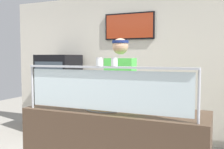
{
  "coord_description": "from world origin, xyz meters",
  "views": [
    {
      "loc": [
        2.02,
        -2.2,
        1.52
      ],
      "look_at": [
        0.93,
        0.37,
        1.33
      ],
      "focal_mm": 41.18,
      "sensor_mm": 36.0,
      "label": 1
    }
  ],
  "objects": [
    {
      "name": "pepper_flake_shaker",
      "position": [
        1.08,
        0.06,
        1.46
      ],
      "size": [
        0.06,
        0.06,
        0.08
      ],
      "color": "white",
      "rests_on": "sneeze_guard"
    },
    {
      "name": "pizza_server",
      "position": [
        0.89,
        0.34,
        0.99
      ],
      "size": [
        0.09,
        0.28,
        0.01
      ],
      "primitive_type": "cube",
      "rotation": [
        0.0,
        0.0,
        0.07
      ],
      "color": "#ADAFB7",
      "rests_on": "pizza_tray"
    },
    {
      "name": "drink_fridge",
      "position": [
        -0.89,
        1.98,
        0.78
      ],
      "size": [
        0.7,
        0.66,
        1.56
      ],
      "color": "black",
      "rests_on": "ground"
    },
    {
      "name": "worker_figure",
      "position": [
        0.81,
        0.92,
        1.01
      ],
      "size": [
        0.41,
        0.5,
        1.76
      ],
      "color": "#23232D",
      "rests_on": "ground"
    },
    {
      "name": "parmesan_shaker",
      "position": [
        0.93,
        0.06,
        1.46
      ],
      "size": [
        0.07,
        0.07,
        0.08
      ],
      "color": "white",
      "rests_on": "sneeze_guard"
    },
    {
      "name": "pizza_tray",
      "position": [
        0.87,
        0.36,
        0.97
      ],
      "size": [
        0.49,
        0.49,
        0.04
      ],
      "color": "#9EA0A8",
      "rests_on": "serving_counter"
    },
    {
      "name": "sneeze_guard",
      "position": [
        0.98,
        0.06,
        1.25
      ],
      "size": [
        1.78,
        0.06,
        0.48
      ],
      "color": "#B2B5BC",
      "rests_on": "serving_counter"
    },
    {
      "name": "shop_rear_unit",
      "position": [
        0.97,
        2.43,
        1.36
      ],
      "size": [
        6.36,
        0.13,
        2.7
      ],
      "color": "silver",
      "rests_on": "ground"
    }
  ]
}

